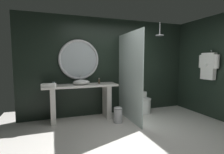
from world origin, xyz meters
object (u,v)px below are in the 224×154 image
at_px(soap_dispenser, 99,81).
at_px(rain_shower_head, 160,34).
at_px(folded_hand_towel, 49,85).
at_px(waste_bin, 118,115).
at_px(vessel_sink, 81,82).
at_px(hanging_bathrobe, 208,65).
at_px(toilet, 142,103).
at_px(round_wall_mirror, 79,60).
at_px(tumbler_cup, 54,84).

distance_m(soap_dispenser, rain_shower_head, 2.08).
bearing_deg(folded_hand_towel, waste_bin, -12.39).
distance_m(waste_bin, folded_hand_towel, 1.72).
distance_m(vessel_sink, hanging_bathrobe, 3.24).
distance_m(soap_dispenser, folded_hand_towel, 1.23).
height_order(vessel_sink, toilet, vessel_sink).
relative_size(round_wall_mirror, rain_shower_head, 2.87).
xyz_separation_m(tumbler_cup, round_wall_mirror, (0.63, 0.22, 0.56)).
height_order(tumbler_cup, hanging_bathrobe, hanging_bathrobe).
bearing_deg(folded_hand_towel, vessel_sink, 12.28).
bearing_deg(rain_shower_head, tumbler_cup, 176.52).
bearing_deg(soap_dispenser, toilet, -0.55).
height_order(soap_dispenser, waste_bin, soap_dispenser).
relative_size(rain_shower_head, hanging_bathrobe, 0.48).
height_order(tumbler_cup, rain_shower_head, rain_shower_head).
xyz_separation_m(rain_shower_head, hanging_bathrobe, (0.97, -0.74, -0.82)).
bearing_deg(toilet, tumbler_cup, -179.69).
bearing_deg(soap_dispenser, rain_shower_head, -6.63).
distance_m(tumbler_cup, hanging_bathrobe, 3.87).
xyz_separation_m(vessel_sink, rain_shower_head, (2.12, -0.15, 1.24)).
distance_m(tumbler_cup, folded_hand_towel, 0.21).
relative_size(soap_dispenser, round_wall_mirror, 0.14).
xyz_separation_m(round_wall_mirror, toilet, (1.74, -0.21, -1.23)).
bearing_deg(waste_bin, vessel_sink, 147.13).
distance_m(tumbler_cup, waste_bin, 1.68).
relative_size(tumbler_cup, hanging_bathrobe, 0.12).
relative_size(toilet, waste_bin, 1.53).
relative_size(vessel_sink, rain_shower_head, 1.15).
xyz_separation_m(hanging_bathrobe, folded_hand_towel, (-3.84, 0.72, -0.44)).
distance_m(vessel_sink, folded_hand_towel, 0.77).
bearing_deg(tumbler_cup, toilet, 0.31).
height_order(vessel_sink, hanging_bathrobe, hanging_bathrobe).
bearing_deg(soap_dispenser, round_wall_mirror, 157.14).
bearing_deg(toilet, waste_bin, -151.19).
xyz_separation_m(soap_dispenser, toilet, (1.27, -0.01, -0.68)).
height_order(soap_dispenser, folded_hand_towel, soap_dispenser).
bearing_deg(soap_dispenser, hanging_bathrobe, -19.46).
bearing_deg(soap_dispenser, folded_hand_towel, -170.34).
height_order(hanging_bathrobe, toilet, hanging_bathrobe).
bearing_deg(toilet, rain_shower_head, -24.89).
xyz_separation_m(vessel_sink, folded_hand_towel, (-0.75, -0.16, -0.02)).
xyz_separation_m(rain_shower_head, toilet, (-0.39, 0.18, -1.92)).
bearing_deg(rain_shower_head, vessel_sink, 175.92).
relative_size(soap_dispenser, folded_hand_towel, 0.47).
bearing_deg(folded_hand_towel, hanging_bathrobe, -10.69).
relative_size(hanging_bathrobe, folded_hand_towel, 2.50).
bearing_deg(folded_hand_towel, round_wall_mirror, 28.68).
bearing_deg(hanging_bathrobe, folded_hand_towel, 169.31).
bearing_deg(vessel_sink, tumbler_cup, 178.51).
distance_m(rain_shower_head, hanging_bathrobe, 1.47).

